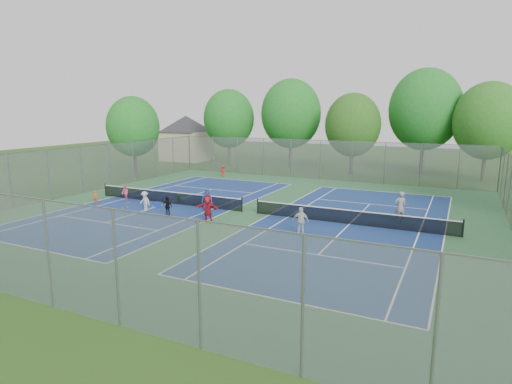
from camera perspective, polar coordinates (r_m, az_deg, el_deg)
ground at (r=29.79m, az=-0.84°, el=-2.79°), size 120.00×120.00×0.00m
court_pad at (r=29.79m, az=-0.84°, el=-2.77°), size 32.00×32.00×0.01m
court_left at (r=33.44m, az=-11.62°, el=-1.46°), size 10.97×23.77×0.01m
court_right at (r=27.46m, az=12.36°, el=-4.21°), size 10.97×23.77×0.01m
net_left at (r=33.35m, az=-11.65°, el=-0.72°), size 12.87×0.10×0.91m
net_right at (r=27.35m, az=12.40°, el=-3.32°), size 12.87×0.10×0.91m
fence_north at (r=44.11m, az=8.56°, el=4.24°), size 32.00×0.10×4.00m
fence_south at (r=17.09m, az=-25.96°, el=-7.50°), size 32.00×0.10×4.00m
fence_west at (r=39.19m, az=-22.27°, el=2.70°), size 0.10×32.00×4.00m
house at (r=60.98m, az=-9.30°, el=8.15°), size 11.03×11.03×7.30m
tree_nw at (r=54.95m, az=-3.63°, el=9.72°), size 6.40×6.40×9.58m
tree_nl at (r=52.41m, az=4.68°, el=10.36°), size 7.20×7.20×10.69m
tree_nc at (r=48.14m, az=12.78°, el=8.70°), size 6.00×6.00×8.85m
tree_nr at (r=50.00m, az=21.62°, el=10.18°), size 7.60×7.60×11.42m
tree_ne at (r=47.89m, az=28.57°, el=8.33°), size 6.60×6.60×9.77m
tree_side_w at (r=48.09m, az=-16.07°, el=8.37°), size 5.60×5.60×8.47m
ball_crate at (r=32.43m, az=-13.00°, el=-1.62°), size 0.42×0.42×0.34m
ball_hopper at (r=33.99m, az=-10.19°, el=-0.81°), size 0.29×0.29×0.49m
student_a at (r=34.83m, az=-20.61°, el=-0.61°), size 0.39×0.27×1.02m
student_b at (r=35.25m, az=-17.07°, el=-0.10°), size 0.70×0.62×1.22m
student_c at (r=31.20m, az=-14.60°, el=-1.19°), size 0.96×0.63×1.41m
student_d at (r=29.41m, az=-11.75°, el=-1.87°), size 0.79×0.34×1.33m
student_e at (r=30.60m, az=-6.54°, el=-0.96°), size 0.91×0.77×1.59m
student_f at (r=27.41m, az=-6.46°, el=-2.15°), size 1.68×0.62×1.79m
child_far_baseline at (r=45.57m, az=-4.41°, el=2.78°), size 0.86×0.59×1.22m
instructor at (r=28.56m, az=18.68°, el=-1.90°), size 0.87×0.76×2.02m
teen_court_b at (r=24.60m, az=5.96°, el=-3.86°), size 1.01×0.56×1.63m
tennis_ball_0 at (r=27.45m, az=-15.05°, el=-4.30°), size 0.07×0.07×0.07m
tennis_ball_1 at (r=34.32m, az=-16.56°, el=-1.34°), size 0.07×0.07×0.07m
tennis_ball_2 at (r=32.52m, az=-13.54°, el=-1.86°), size 0.07×0.07×0.07m
tennis_ball_3 at (r=28.66m, az=-19.21°, el=-3.89°), size 0.07×0.07×0.07m
tennis_ball_4 at (r=32.69m, az=-16.77°, el=-1.96°), size 0.07×0.07×0.07m
tennis_ball_5 at (r=31.15m, az=-24.96°, el=-3.16°), size 0.07×0.07×0.07m
tennis_ball_6 at (r=26.73m, az=-15.63°, el=-4.74°), size 0.07×0.07×0.07m
tennis_ball_7 at (r=32.42m, az=-17.35°, el=-2.10°), size 0.07×0.07×0.07m
tennis_ball_8 at (r=32.33m, az=-20.45°, el=-2.33°), size 0.07×0.07×0.07m
tennis_ball_9 at (r=33.71m, az=-21.17°, el=-1.85°), size 0.07×0.07×0.07m
tennis_ball_10 at (r=33.94m, az=-16.86°, el=-1.49°), size 0.07×0.07×0.07m
tennis_ball_11 at (r=28.77m, az=-20.94°, el=-3.96°), size 0.07×0.07×0.07m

